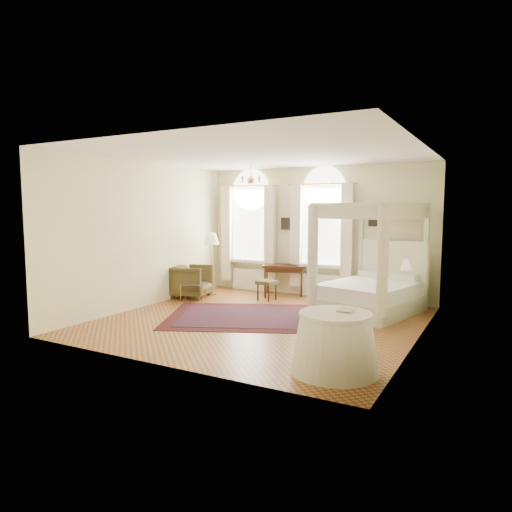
# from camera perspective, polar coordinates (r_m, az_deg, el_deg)

# --- Properties ---
(ground) EXTENTS (6.00, 6.00, 0.00)m
(ground) POSITION_cam_1_polar(r_m,az_deg,el_deg) (9.27, 0.59, -8.08)
(ground) COLOR #A25F2F
(ground) RESTS_ON ground
(room_walls) EXTENTS (6.00, 6.00, 6.00)m
(room_walls) POSITION_cam_1_polar(r_m,az_deg,el_deg) (9.00, 0.60, 4.25)
(room_walls) COLOR #F5EEBA
(room_walls) RESTS_ON ground
(window_left) EXTENTS (1.62, 0.27, 3.29)m
(window_left) POSITION_cam_1_polar(r_m,az_deg,el_deg) (12.45, -0.87, 2.47)
(window_left) COLOR silver
(window_left) RESTS_ON room_walls
(window_right) EXTENTS (1.62, 0.27, 3.29)m
(window_right) POSITION_cam_1_polar(r_m,az_deg,el_deg) (11.56, 8.22, 2.13)
(window_right) COLOR silver
(window_right) RESTS_ON room_walls
(chandelier) EXTENTS (0.51, 0.45, 0.50)m
(chandelier) POSITION_cam_1_polar(r_m,az_deg,el_deg) (10.50, -0.65, 9.56)
(chandelier) COLOR #B78C3D
(chandelier) RESTS_ON room_walls
(wall_pictures) EXTENTS (2.54, 0.03, 0.39)m
(wall_pictures) POSITION_cam_1_polar(r_m,az_deg,el_deg) (11.67, 7.90, 4.15)
(wall_pictures) COLOR black
(wall_pictures) RESTS_ON room_walls
(canopy_bed) EXTENTS (2.23, 2.53, 2.36)m
(canopy_bed) POSITION_cam_1_polar(r_m,az_deg,el_deg) (10.16, 13.97, -3.91)
(canopy_bed) COLOR beige
(canopy_bed) RESTS_ON ground
(nightstand) EXTENTS (0.53, 0.49, 0.65)m
(nightstand) POSITION_cam_1_polar(r_m,az_deg,el_deg) (10.99, 17.75, -4.40)
(nightstand) COLOR #3C1B10
(nightstand) RESTS_ON ground
(nightstand_lamp) EXTENTS (0.31, 0.31, 0.46)m
(nightstand_lamp) POSITION_cam_1_polar(r_m,az_deg,el_deg) (10.89, 18.42, -1.16)
(nightstand_lamp) COLOR #B78C3D
(nightstand_lamp) RESTS_ON nightstand
(writing_desk) EXTENTS (1.19, 0.88, 0.80)m
(writing_desk) POSITION_cam_1_polar(r_m,az_deg,el_deg) (11.85, 3.53, -1.64)
(writing_desk) COLOR #3C1B10
(writing_desk) RESTS_ON ground
(laptop) EXTENTS (0.38, 0.28, 0.03)m
(laptop) POSITION_cam_1_polar(r_m,az_deg,el_deg) (11.80, 4.41, -1.05)
(laptop) COLOR black
(laptop) RESTS_ON writing_desk
(stool) EXTENTS (0.47, 0.47, 0.49)m
(stool) POSITION_cam_1_polar(r_m,az_deg,el_deg) (11.22, 1.37, -3.49)
(stool) COLOR #463D1E
(stool) RESTS_ON ground
(armchair) EXTENTS (1.07, 1.05, 0.82)m
(armchair) POSITION_cam_1_polar(r_m,az_deg,el_deg) (11.71, -8.07, -3.12)
(armchair) COLOR #473C1E
(armchair) RESTS_ON ground
(coffee_table) EXTENTS (0.74, 0.62, 0.43)m
(coffee_table) POSITION_cam_1_polar(r_m,az_deg,el_deg) (11.22, -7.83, -3.65)
(coffee_table) COLOR white
(coffee_table) RESTS_ON ground
(floor_lamp) EXTENTS (0.42, 0.42, 1.62)m
(floor_lamp) POSITION_cam_1_polar(r_m,az_deg,el_deg) (11.90, -5.63, 1.75)
(floor_lamp) COLOR #B78C3D
(floor_lamp) RESTS_ON ground
(oriental_rug) EXTENTS (4.20, 3.71, 0.01)m
(oriental_rug) POSITION_cam_1_polar(r_m,az_deg,el_deg) (9.59, -0.51, -7.56)
(oriental_rug) COLOR #3D0E0E
(oriental_rug) RESTS_ON ground
(side_table) EXTENTS (1.23, 1.23, 0.84)m
(side_table) POSITION_cam_1_polar(r_m,az_deg,el_deg) (6.47, 9.85, -10.65)
(side_table) COLOR white
(side_table) RESTS_ON ground
(book) EXTENTS (0.21, 0.28, 0.03)m
(book) POSITION_cam_1_polar(r_m,az_deg,el_deg) (6.51, 10.32, -6.58)
(book) COLOR black
(book) RESTS_ON side_table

